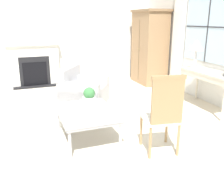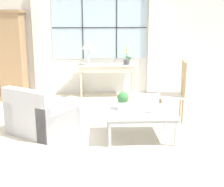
{
  "view_description": "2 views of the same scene",
  "coord_description": "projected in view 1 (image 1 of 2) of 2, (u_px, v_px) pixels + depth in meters",
  "views": [
    {
      "loc": [
        3.89,
        -0.72,
        1.71
      ],
      "look_at": [
        0.36,
        0.59,
        0.59
      ],
      "focal_mm": 40.0,
      "sensor_mm": 36.0,
      "label": 1
    },
    {
      "loc": [
        -0.11,
        -4.41,
        1.88
      ],
      "look_at": [
        0.16,
        0.52,
        0.62
      ],
      "focal_mm": 50.0,
      "sensor_mm": 36.0,
      "label": 2
    }
  ],
  "objects": [
    {
      "name": "wall_back_windowed",
      "position": [
        222.0,
        37.0,
        4.84
      ],
      "size": [
        7.2,
        0.14,
        2.8
      ],
      "color": "silver",
      "rests_on": "ground_plane"
    },
    {
      "name": "side_chair_wooden",
      "position": [
        164.0,
        111.0,
        3.15
      ],
      "size": [
        0.51,
        0.51,
        1.08
      ],
      "color": "white",
      "rests_on": "ground_plane"
    },
    {
      "name": "console_table",
      "position": [
        211.0,
        76.0,
        4.78
      ],
      "size": [
        1.29,
        0.5,
        0.75
      ],
      "color": "beige",
      "rests_on": "ground_plane"
    },
    {
      "name": "ground_plane",
      "position": [
        72.0,
        125.0,
        4.22
      ],
      "size": [
        14.0,
        14.0,
        0.0
      ],
      "primitive_type": "plane",
      "color": "beige"
    },
    {
      "name": "potted_plant_small",
      "position": [
        89.0,
        96.0,
        3.85
      ],
      "size": [
        0.18,
        0.18,
        0.28
      ],
      "color": "white",
      "rests_on": "coffee_table"
    },
    {
      "name": "coffee_table",
      "position": [
        86.0,
        113.0,
        3.64
      ],
      "size": [
        1.06,
        0.79,
        0.43
      ],
      "color": "#BCBCC1",
      "rests_on": "ground_plane"
    },
    {
      "name": "table_lamp",
      "position": [
        196.0,
        46.0,
        5.02
      ],
      "size": [
        0.29,
        0.29,
        0.58
      ],
      "color": "silver",
      "rests_on": "console_table"
    },
    {
      "name": "wall_left",
      "position": [
        68.0,
        32.0,
        6.74
      ],
      "size": [
        0.06,
        7.2,
        2.8
      ],
      "primitive_type": "cube",
      "color": "silver",
      "rests_on": "ground_plane"
    },
    {
      "name": "armoire",
      "position": [
        149.0,
        47.0,
        6.79
      ],
      "size": [
        1.07,
        0.68,
        1.96
      ],
      "color": "#93704C",
      "rests_on": "ground_plane"
    },
    {
      "name": "fireplace",
      "position": [
        34.0,
        62.0,
        6.52
      ],
      "size": [
        0.34,
        1.35,
        1.93
      ],
      "color": "black",
      "rests_on": "ground_plane"
    },
    {
      "name": "pillar_candle",
      "position": [
        82.0,
        111.0,
        3.42
      ],
      "size": [
        0.09,
        0.09,
        0.15
      ],
      "color": "silver",
      "rests_on": "coffee_table"
    },
    {
      "name": "armchair_upholstered",
      "position": [
        83.0,
        92.0,
        5.19
      ],
      "size": [
        1.21,
        1.19,
        0.77
      ],
      "color": "#B2B2B7",
      "rests_on": "ground_plane"
    }
  ]
}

